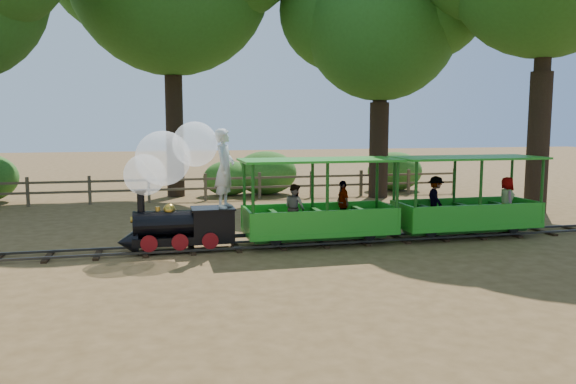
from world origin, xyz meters
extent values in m
plane|color=olive|center=(0.00, 0.00, 0.00)|extent=(90.00, 90.00, 0.00)
cube|color=#3F3D3A|center=(0.00, -0.30, 0.08)|extent=(22.00, 0.05, 0.05)
cube|color=#3F3D3A|center=(0.00, 0.30, 0.08)|extent=(22.00, 0.05, 0.05)
cube|color=#382314|center=(0.00, 0.00, 0.03)|extent=(0.12, 1.00, 0.05)
cube|color=#382314|center=(-5.00, 0.00, 0.03)|extent=(0.12, 1.00, 0.05)
cube|color=#382314|center=(5.00, 0.00, 0.03)|extent=(0.12, 1.00, 0.05)
cube|color=black|center=(-2.17, 0.00, 0.28)|extent=(2.19, 0.70, 0.18)
cylinder|color=black|center=(-2.52, 0.00, 0.65)|extent=(1.40, 0.56, 0.56)
cylinder|color=black|center=(-3.07, 0.00, 1.15)|extent=(0.16, 0.16, 0.44)
sphere|color=gold|center=(-2.47, 0.00, 0.95)|extent=(0.26, 0.26, 0.26)
cylinder|color=gold|center=(-2.72, 0.00, 0.97)|extent=(0.10, 0.10, 0.10)
cube|color=black|center=(-1.53, 0.00, 0.64)|extent=(0.90, 0.70, 0.55)
cube|color=black|center=(-1.53, 0.00, 0.94)|extent=(0.95, 0.76, 0.04)
cone|color=black|center=(-3.37, 0.00, 0.26)|extent=(0.45, 0.64, 0.64)
cylinder|color=gold|center=(-3.25, 0.00, 0.75)|extent=(0.10, 0.14, 0.14)
cylinder|color=maroon|center=(-2.92, -0.36, 0.28)|extent=(0.36, 0.06, 0.36)
cylinder|color=maroon|center=(-2.92, 0.36, 0.28)|extent=(0.36, 0.06, 0.36)
cylinder|color=maroon|center=(-2.27, -0.36, 0.28)|extent=(0.36, 0.06, 0.36)
cylinder|color=maroon|center=(-2.27, 0.36, 0.28)|extent=(0.36, 0.06, 0.36)
cylinder|color=maroon|center=(-1.63, -0.36, 0.28)|extent=(0.36, 0.06, 0.36)
cylinder|color=maroon|center=(-1.63, 0.36, 0.28)|extent=(0.36, 0.06, 0.36)
sphere|color=white|center=(-2.97, 0.05, 1.71)|extent=(0.90, 0.90, 0.90)
sphere|color=white|center=(-2.57, 0.10, 2.06)|extent=(1.20, 1.20, 1.20)
sphere|color=white|center=(-1.87, 0.15, 2.36)|extent=(1.00, 1.00, 1.00)
imported|color=silver|center=(-1.25, -0.06, 1.83)|extent=(0.65, 0.75, 1.75)
cube|color=green|center=(0.95, 0.00, 0.33)|extent=(3.51, 1.34, 0.10)
cube|color=#155413|center=(0.95, 0.00, 0.20)|extent=(3.16, 0.52, 0.14)
cube|color=green|center=(0.95, -0.63, 0.64)|extent=(3.51, 0.06, 0.52)
cube|color=green|center=(0.95, 0.63, 0.64)|extent=(3.51, 0.06, 0.52)
cube|color=green|center=(0.95, 0.00, 1.98)|extent=(3.66, 1.50, 0.05)
cylinder|color=#155413|center=(-0.72, -0.61, 1.15)|extent=(0.07, 0.07, 1.65)
cylinder|color=#155413|center=(-0.72, 0.61, 1.15)|extent=(0.07, 0.07, 1.65)
cylinder|color=#155413|center=(2.62, -0.61, 1.15)|extent=(0.07, 0.07, 1.65)
cylinder|color=#155413|center=(2.62, 0.61, 1.15)|extent=(0.07, 0.07, 1.65)
cube|color=#155413|center=(-0.10, 0.00, 0.58)|extent=(0.12, 1.13, 0.41)
cube|color=#155413|center=(0.95, 0.00, 0.58)|extent=(0.12, 1.13, 0.41)
cube|color=#155413|center=(2.01, 0.00, 0.58)|extent=(0.12, 1.13, 0.41)
cylinder|color=black|center=(-0.17, -0.35, 0.24)|extent=(0.29, 0.06, 0.29)
cylinder|color=black|center=(-0.17, 0.35, 0.24)|extent=(0.29, 0.06, 0.29)
cylinder|color=black|center=(2.08, -0.35, 0.24)|extent=(0.29, 0.06, 0.29)
cylinder|color=black|center=(2.08, 0.35, 0.24)|extent=(0.29, 0.06, 0.29)
imported|color=gray|center=(0.31, -0.21, 0.92)|extent=(0.59, 0.65, 1.08)
imported|color=gray|center=(1.61, 0.25, 0.92)|extent=(0.28, 0.64, 1.08)
cube|color=green|center=(4.76, 0.00, 0.33)|extent=(3.51, 1.34, 0.10)
cube|color=#155413|center=(4.76, 0.00, 0.20)|extent=(3.16, 0.52, 0.14)
cube|color=green|center=(4.76, -0.63, 0.64)|extent=(3.51, 0.06, 0.52)
cube|color=green|center=(4.76, 0.63, 0.64)|extent=(3.51, 0.06, 0.52)
cube|color=green|center=(4.76, 0.00, 1.98)|extent=(3.66, 1.50, 0.05)
cylinder|color=#155413|center=(3.09, -0.61, 1.15)|extent=(0.07, 0.07, 1.65)
cylinder|color=#155413|center=(3.09, 0.61, 1.15)|extent=(0.07, 0.07, 1.65)
cylinder|color=#155413|center=(6.43, -0.61, 1.15)|extent=(0.07, 0.07, 1.65)
cylinder|color=#155413|center=(6.43, 0.61, 1.15)|extent=(0.07, 0.07, 1.65)
cube|color=#155413|center=(3.71, 0.00, 0.58)|extent=(0.12, 1.13, 0.41)
cube|color=#155413|center=(4.76, 0.00, 0.58)|extent=(0.12, 1.13, 0.41)
cube|color=#155413|center=(5.81, 0.00, 0.58)|extent=(0.12, 1.13, 0.41)
cylinder|color=black|center=(3.63, -0.35, 0.24)|extent=(0.29, 0.06, 0.29)
cylinder|color=black|center=(3.63, 0.35, 0.24)|extent=(0.29, 0.06, 0.29)
cylinder|color=black|center=(5.88, -0.35, 0.24)|extent=(0.29, 0.06, 0.29)
cylinder|color=black|center=(5.88, 0.35, 0.24)|extent=(0.29, 0.06, 0.29)
imported|color=gray|center=(4.06, 0.27, 0.94)|extent=(0.53, 0.79, 1.13)
imported|color=gray|center=(5.66, -0.33, 0.94)|extent=(0.48, 0.62, 1.13)
cylinder|color=#2D2116|center=(-2.00, 9.50, 2.29)|extent=(0.66, 0.66, 4.59)
cylinder|color=#2D2116|center=(-2.00, 9.50, 5.90)|extent=(0.50, 0.50, 2.62)
cylinder|color=#2D2116|center=(5.50, 7.50, 1.79)|extent=(0.72, 0.72, 3.58)
cylinder|color=#2D2116|center=(5.50, 7.50, 4.61)|extent=(0.54, 0.54, 2.05)
sphere|color=#25581B|center=(5.50, 7.50, 6.49)|extent=(5.72, 5.72, 5.72)
sphere|color=#25581B|center=(6.93, 6.64, 7.21)|extent=(4.29, 4.29, 4.29)
sphere|color=#25581B|center=(4.21, 8.50, 7.06)|extent=(4.57, 4.57, 4.57)
cylinder|color=#2D2116|center=(9.00, 3.00, 2.20)|extent=(0.68, 0.68, 4.40)
cylinder|color=#2D2116|center=(9.00, 3.00, 5.66)|extent=(0.51, 0.51, 2.52)
cube|color=brown|center=(-7.00, 8.00, 0.50)|extent=(0.10, 0.10, 1.00)
cube|color=brown|center=(-5.00, 8.00, 0.50)|extent=(0.10, 0.10, 1.00)
cube|color=brown|center=(-3.00, 8.00, 0.50)|extent=(0.10, 0.10, 1.00)
cube|color=brown|center=(-1.00, 8.00, 0.50)|extent=(0.10, 0.10, 1.00)
cube|color=brown|center=(1.00, 8.00, 0.50)|extent=(0.10, 0.10, 1.00)
cube|color=brown|center=(3.00, 8.00, 0.50)|extent=(0.10, 0.10, 1.00)
cube|color=brown|center=(5.00, 8.00, 0.50)|extent=(0.10, 0.10, 1.00)
cube|color=brown|center=(7.00, 8.00, 0.50)|extent=(0.10, 0.10, 1.00)
cube|color=brown|center=(9.00, 8.00, 0.50)|extent=(0.10, 0.10, 1.00)
cube|color=brown|center=(0.00, 8.00, 0.80)|extent=(18.00, 0.06, 0.08)
cube|color=brown|center=(0.00, 8.00, 0.45)|extent=(18.00, 0.06, 0.08)
ellipsoid|color=#2D6B1E|center=(1.49, 9.30, 0.86)|extent=(2.47, 1.90, 1.71)
ellipsoid|color=#2D6B1E|center=(0.00, 9.30, 0.68)|extent=(1.97, 1.51, 1.36)
ellipsoid|color=#2D6B1E|center=(6.99, 9.30, 0.81)|extent=(2.34, 1.80, 1.62)
camera|label=1|loc=(-2.73, -12.40, 2.84)|focal=35.00mm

